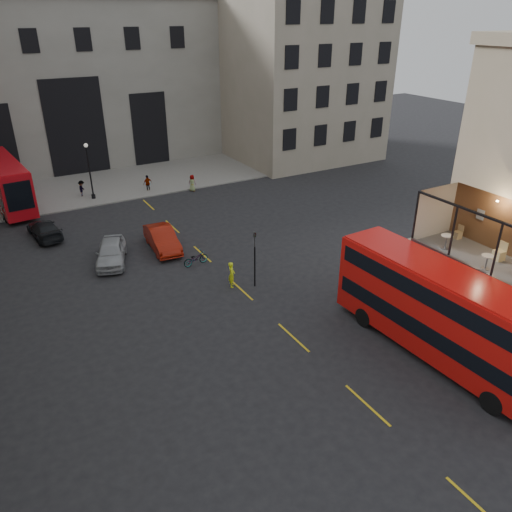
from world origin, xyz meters
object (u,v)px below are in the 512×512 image
cafe_chair_d (458,234)px  bus_far (5,181)px  pedestrian_c (148,183)px  cafe_table_mid (487,260)px  car_b (162,239)px  cyclist (232,274)px  street_lamp_b (90,175)px  pedestrian_b (82,189)px  bus_near (441,309)px  car_a (111,252)px  car_c (45,229)px  pedestrian_a (5,212)px  cafe_chair_c (499,255)px  cafe_table_far (447,240)px  traffic_light_near (255,252)px  pedestrian_d (192,183)px  bicycle (196,258)px

cafe_chair_d → bus_far: bearing=122.8°
pedestrian_c → cafe_table_mid: cafe_table_mid is taller
car_b → cyclist: 7.82m
street_lamp_b → pedestrian_b: size_ratio=3.27×
street_lamp_b → cyclist: size_ratio=3.09×
car_b → pedestrian_c: car_b is taller
bus_near → cyclist: bus_near is taller
car_a → pedestrian_c: pedestrian_c is taller
car_c → pedestrian_a: pedestrian_a is taller
bus_near → cyclist: size_ratio=7.03×
car_c → cafe_table_mid: size_ratio=6.41×
pedestrian_c → cafe_chair_c: bearing=89.7°
cafe_table_mid → cafe_table_far: size_ratio=0.93×
pedestrian_b → bus_far: bearing=109.8°
traffic_light_near → bus_far: bearing=116.8°
bus_near → cafe_chair_c: 4.21m
car_a → cyclist: 9.28m
pedestrian_a → pedestrian_c: 13.11m
cafe_table_mid → pedestrian_d: bearing=94.8°
traffic_light_near → pedestrian_b: 23.94m
pedestrian_b → bicycle: bearing=-143.8°
street_lamp_b → car_c: bearing=-127.5°
car_a → cafe_chair_d: cafe_chair_d is taller
cafe_chair_c → pedestrian_d: bearing=97.4°
street_lamp_b → pedestrian_c: (5.29, -0.20, -1.58)m
cyclist → cafe_table_mid: 14.94m
pedestrian_b → cafe_table_far: 34.43m
bus_far → car_c: bearing=-79.8°
bus_far → cafe_chair_c: (20.11, -34.64, 2.46)m
bus_near → cafe_chair_d: cafe_chair_d is taller
cafe_chair_d → bicycle: bearing=129.8°
pedestrian_a → pedestrian_c: pedestrian_a is taller
street_lamp_b → car_c: street_lamp_b is taller
bus_far → cafe_table_mid: (18.71, -34.97, 2.64)m
traffic_light_near → cafe_chair_d: bearing=-43.4°
bicycle → cafe_table_far: (8.91, -13.26, 4.62)m
street_lamp_b → pedestrian_d: street_lamp_b is taller
pedestrian_a → cafe_table_far: cafe_table_far is taller
pedestrian_b → traffic_light_near: bearing=-141.1°
street_lamp_b → car_b: bearing=-82.4°
car_c → cyclist: cyclist is taller
traffic_light_near → cyclist: size_ratio=2.20×
bus_near → bicycle: (-6.59, 15.46, -2.20)m
bus_near → car_c: (-14.93, 25.69, -2.02)m
street_lamp_b → car_c: 9.09m
bicycle → cafe_chair_c: bearing=-153.1°
car_b → pedestrian_d: bearing=61.8°
car_b → bicycle: car_b is taller
cyclist → pedestrian_c: size_ratio=1.06×
pedestrian_d → cafe_chair_d: bearing=147.1°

